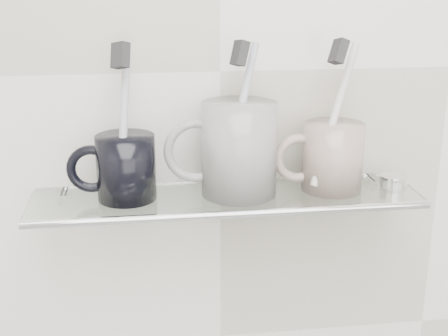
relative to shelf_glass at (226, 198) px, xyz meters
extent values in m
plane|color=silver|center=(0.00, 0.06, 0.15)|extent=(2.50, 0.00, 2.50)
cube|color=silver|center=(0.00, 0.00, 0.00)|extent=(0.50, 0.12, 0.01)
cylinder|color=silver|center=(0.00, -0.06, 0.00)|extent=(0.50, 0.01, 0.01)
cylinder|color=silver|center=(-0.21, 0.05, -0.01)|extent=(0.02, 0.03, 0.02)
cylinder|color=silver|center=(0.21, 0.05, -0.01)|extent=(0.02, 0.03, 0.02)
cylinder|color=black|center=(-0.13, 0.00, 0.05)|extent=(0.08, 0.08, 0.08)
torus|color=black|center=(-0.17, 0.00, 0.05)|extent=(0.06, 0.01, 0.06)
cylinder|color=#A7A3B7|center=(-0.13, 0.00, 0.10)|extent=(0.03, 0.07, 0.18)
cube|color=#262628|center=(-0.13, 0.00, 0.19)|extent=(0.03, 0.03, 0.04)
cylinder|color=silver|center=(0.02, 0.00, 0.06)|extent=(0.11, 0.11, 0.12)
torus|color=silver|center=(-0.04, 0.00, 0.06)|extent=(0.08, 0.01, 0.08)
cylinder|color=#ADB3D5|center=(0.02, 0.00, 0.10)|extent=(0.06, 0.05, 0.18)
cube|color=#262628|center=(0.02, 0.00, 0.19)|extent=(0.02, 0.03, 0.04)
cylinder|color=silver|center=(0.14, 0.00, 0.05)|extent=(0.09, 0.09, 0.09)
torus|color=silver|center=(0.10, 0.00, 0.05)|extent=(0.07, 0.01, 0.07)
cylinder|color=silver|center=(0.14, 0.00, 0.10)|extent=(0.07, 0.06, 0.18)
cube|color=#262628|center=(0.14, 0.00, 0.19)|extent=(0.02, 0.03, 0.04)
cylinder|color=silver|center=(0.23, 0.00, 0.01)|extent=(0.04, 0.04, 0.02)
camera|label=1|loc=(-0.10, -0.75, 0.29)|focal=50.00mm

